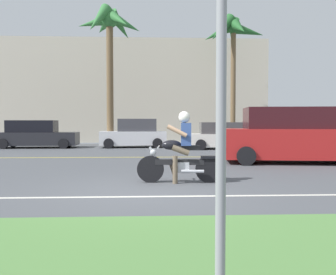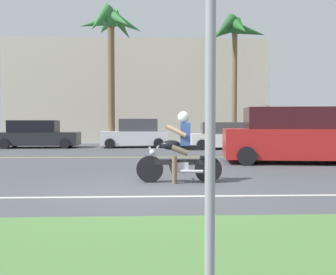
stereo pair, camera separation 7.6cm
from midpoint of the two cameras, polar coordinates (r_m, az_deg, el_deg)
name	(u,v)px [view 2 (the right image)]	position (r m, az deg, el deg)	size (l,w,h in m)	color
ground	(148,173)	(10.72, -2.85, -5.50)	(56.00, 30.00, 0.04)	#4C4F54
grass_median	(139,269)	(3.80, -3.86, -19.46)	(56.00, 3.80, 0.06)	#548442
lane_line_near	(146,196)	(7.30, -3.10, -9.02)	(50.40, 0.12, 0.01)	silver
lane_line_far	(150,157)	(15.45, -2.70, -3.02)	(50.40, 0.12, 0.01)	yellow
motorcyclist	(180,153)	(8.87, 2.06, -2.32)	(2.04, 0.67, 1.71)	black
suv_nearby	(294,136)	(13.96, 18.94, 0.21)	(5.19, 2.69, 1.97)	#AD1E1E
parked_car_0	(37,135)	(22.40, -19.31, 0.37)	(4.54, 1.92, 1.56)	#232328
parked_car_1	(135,134)	(21.59, -4.96, 0.51)	(3.87, 2.02, 1.65)	silver
parked_car_2	(225,136)	(20.38, 8.80, 0.16)	(3.90, 2.02, 1.45)	white
palm_tree_0	(111,31)	(22.96, -8.60, 15.82)	(3.93, 3.63, 8.27)	brown
palm_tree_1	(234,36)	(25.23, 10.14, 15.03)	(4.16, 4.16, 8.41)	brown
street_sign	(211,62)	(2.15, 7.59, 11.34)	(0.62, 0.06, 2.95)	gray
building_far	(138,92)	(28.74, -4.49, 6.90)	(19.13, 4.00, 7.48)	beige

